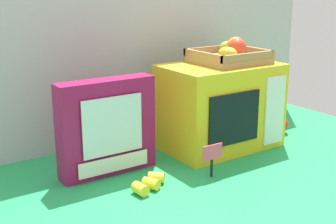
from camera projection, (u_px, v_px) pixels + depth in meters
name	position (u px, v px, depth m)	size (l,w,h in m)	color
ground_plane	(170.00, 157.00, 1.51)	(1.70, 1.70, 0.00)	#219E54
display_back_panel	(130.00, 42.00, 1.61)	(1.61, 0.03, 0.70)	#B7BABF
toy_microwave	(220.00, 106.00, 1.57)	(0.39, 0.25, 0.29)	yellow
food_groups_crate	(230.00, 55.00, 1.55)	(0.23, 0.21, 0.08)	#A37F51
cookie_set_box	(108.00, 128.00, 1.34)	(0.29, 0.07, 0.29)	#99144C
price_sign	(212.00, 156.00, 1.33)	(0.07, 0.01, 0.10)	black
loose_toy_banana	(149.00, 183.00, 1.27)	(0.12, 0.09, 0.03)	yellow
loose_toy_apple	(279.00, 124.00, 1.74)	(0.07, 0.07, 0.07)	red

